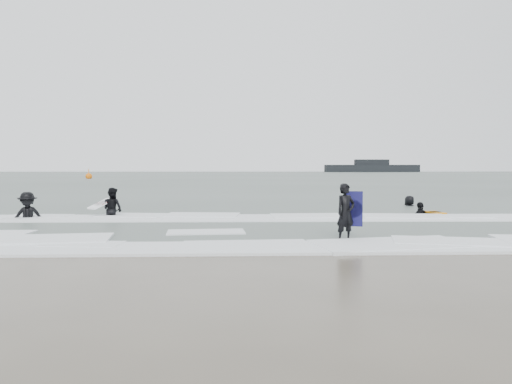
{
  "coord_description": "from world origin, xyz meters",
  "views": [
    {
      "loc": [
        -0.35,
        -12.58,
        2.02
      ],
      "look_at": [
        0.0,
        5.0,
        1.1
      ],
      "focal_mm": 35.0,
      "sensor_mm": 36.0,
      "label": 1
    }
  ],
  "objects_px": {
    "surfer_right_near": "(421,215)",
    "surfer_right_far": "(409,207)",
    "surfer_breaker": "(28,220)",
    "buoy": "(89,176)",
    "surfer_centre": "(345,241)",
    "surfer_wading": "(113,217)",
    "vessel_horizon": "(372,168)"
  },
  "relations": [
    {
      "from": "surfer_centre",
      "to": "vessel_horizon",
      "type": "distance_m",
      "value": 150.87
    },
    {
      "from": "buoy",
      "to": "surfer_wading",
      "type": "bearing_deg",
      "value": -71.77
    },
    {
      "from": "surfer_breaker",
      "to": "buoy",
      "type": "distance_m",
      "value": 60.82
    },
    {
      "from": "surfer_wading",
      "to": "buoy",
      "type": "distance_m",
      "value": 60.9
    },
    {
      "from": "surfer_breaker",
      "to": "surfer_right_far",
      "type": "relative_size",
      "value": 1.11
    },
    {
      "from": "surfer_wading",
      "to": "buoy",
      "type": "bearing_deg",
      "value": -40.83
    },
    {
      "from": "surfer_right_near",
      "to": "surfer_breaker",
      "type": "bearing_deg",
      "value": -22.16
    },
    {
      "from": "surfer_centre",
      "to": "vessel_horizon",
      "type": "bearing_deg",
      "value": 48.07
    },
    {
      "from": "surfer_centre",
      "to": "surfer_right_far",
      "type": "xyz_separation_m",
      "value": [
        5.39,
        11.07,
        0.0
      ]
    },
    {
      "from": "surfer_centre",
      "to": "surfer_wading",
      "type": "bearing_deg",
      "value": 113.55
    },
    {
      "from": "surfer_right_far",
      "to": "vessel_horizon",
      "type": "bearing_deg",
      "value": -139.08
    },
    {
      "from": "surfer_wading",
      "to": "surfer_right_near",
      "type": "bearing_deg",
      "value": -145.16
    },
    {
      "from": "surfer_breaker",
      "to": "buoy",
      "type": "bearing_deg",
      "value": 94.13
    },
    {
      "from": "surfer_right_far",
      "to": "buoy",
      "type": "xyz_separation_m",
      "value": [
        -32.35,
        53.18,
        0.42
      ]
    },
    {
      "from": "buoy",
      "to": "vessel_horizon",
      "type": "distance_m",
      "value": 104.27
    },
    {
      "from": "surfer_right_far",
      "to": "surfer_right_near",
      "type": "bearing_deg",
      "value": 42.57
    },
    {
      "from": "vessel_horizon",
      "to": "surfer_right_far",
      "type": "bearing_deg",
      "value": -103.44
    },
    {
      "from": "surfer_centre",
      "to": "vessel_horizon",
      "type": "xyz_separation_m",
      "value": [
        37.64,
        146.09,
        1.5
      ]
    },
    {
      "from": "surfer_wading",
      "to": "surfer_right_far",
      "type": "relative_size",
      "value": 1.01
    },
    {
      "from": "surfer_wading",
      "to": "surfer_right_far",
      "type": "bearing_deg",
      "value": -129.7
    },
    {
      "from": "buoy",
      "to": "surfer_right_far",
      "type": "bearing_deg",
      "value": -58.69
    },
    {
      "from": "surfer_centre",
      "to": "surfer_breaker",
      "type": "distance_m",
      "value": 12.23
    },
    {
      "from": "vessel_horizon",
      "to": "surfer_wading",
      "type": "bearing_deg",
      "value": -108.06
    },
    {
      "from": "surfer_wading",
      "to": "surfer_breaker",
      "type": "relative_size",
      "value": 0.91
    },
    {
      "from": "surfer_right_near",
      "to": "surfer_right_far",
      "type": "bearing_deg",
      "value": -130.07
    },
    {
      "from": "surfer_breaker",
      "to": "buoy",
      "type": "height_order",
      "value": "buoy"
    },
    {
      "from": "vessel_horizon",
      "to": "buoy",
      "type": "bearing_deg",
      "value": -128.29
    },
    {
      "from": "surfer_right_near",
      "to": "buoy",
      "type": "distance_m",
      "value": 65.15
    },
    {
      "from": "surfer_breaker",
      "to": "surfer_centre",
      "type": "bearing_deg",
      "value": -38.42
    },
    {
      "from": "surfer_breaker",
      "to": "surfer_right_near",
      "type": "relative_size",
      "value": 1.13
    },
    {
      "from": "surfer_right_near",
      "to": "surfer_right_far",
      "type": "distance_m",
      "value": 3.9
    },
    {
      "from": "surfer_right_near",
      "to": "surfer_right_far",
      "type": "relative_size",
      "value": 0.98
    }
  ]
}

